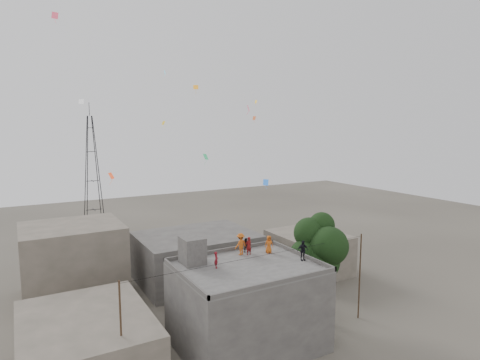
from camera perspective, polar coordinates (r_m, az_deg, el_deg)
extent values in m
plane|color=#423E36|center=(32.53, 0.97, -22.37)|extent=(140.00, 140.00, 0.00)
cube|color=#444240|center=(31.15, 0.98, -17.57)|extent=(10.00, 8.00, 6.00)
cube|color=#4F4D4A|center=(29.99, 0.99, -12.28)|extent=(10.00, 8.00, 0.10)
cube|color=#444240|center=(33.19, -2.50, -9.96)|extent=(10.00, 0.15, 0.30)
cube|color=#444240|center=(26.83, 5.39, -14.28)|extent=(10.00, 0.15, 0.30)
cube|color=#444240|center=(32.58, 8.60, -10.38)|extent=(0.15, 8.00, 0.30)
cube|color=#444240|center=(27.90, -8.00, -13.46)|extent=(0.15, 8.00, 0.30)
cube|color=#444240|center=(30.51, -6.80, -9.91)|extent=(1.60, 1.80, 2.00)
cube|color=#5C5548|center=(30.06, -21.01, -21.19)|extent=(8.00, 10.00, 4.00)
cube|color=#444240|center=(43.84, -6.20, -10.79)|extent=(12.00, 9.00, 5.00)
cube|color=#5C5548|center=(42.48, -22.65, -10.52)|extent=(9.00, 8.00, 7.00)
cube|color=#5C5548|center=(46.65, 9.72, -10.12)|extent=(7.00, 8.00, 4.40)
cylinder|color=black|center=(35.79, 10.94, -16.03)|extent=(0.44, 0.44, 4.00)
cylinder|color=black|center=(35.35, 11.08, -13.54)|extent=(0.64, 0.91, 2.14)
sphere|color=black|center=(34.65, 11.07, -11.17)|extent=(3.60, 3.60, 3.60)
sphere|color=black|center=(35.32, 12.15, -9.48)|extent=(3.00, 3.00, 3.00)
sphere|color=black|center=(34.34, 9.37, -10.60)|extent=(2.80, 2.80, 2.80)
sphere|color=black|center=(33.92, 12.54, -9.14)|extent=(3.20, 3.20, 3.20)
sphere|color=black|center=(34.50, 9.80, -7.41)|extent=(2.60, 2.60, 2.60)
sphere|color=black|center=(34.82, 11.54, -6.29)|extent=(2.20, 2.20, 2.20)
cylinder|color=black|center=(26.44, -16.52, -21.01)|extent=(0.12, 0.12, 7.40)
cylinder|color=black|center=(36.29, 16.66, -12.99)|extent=(0.12, 0.12, 7.40)
cylinder|color=black|center=(28.86, 3.15, -10.68)|extent=(20.00, 0.52, 0.02)
cylinder|color=black|center=(64.57, -20.88, 0.54)|extent=(1.27, 1.27, 18.01)
cylinder|color=black|center=(64.84, -19.40, 0.64)|extent=(1.27, 1.27, 18.01)
cylinder|color=black|center=(66.51, -19.66, 0.79)|extent=(1.27, 1.27, 18.01)
cylinder|color=black|center=(66.24, -21.11, 0.70)|extent=(1.27, 1.27, 18.01)
cube|color=black|center=(66.34, -20.05, -3.97)|extent=(2.36, 0.08, 0.08)
cube|color=black|center=(66.34, -20.05, -3.97)|extent=(0.08, 2.36, 0.08)
cube|color=black|center=(65.64, -20.23, -0.11)|extent=(1.81, 0.08, 0.08)
cube|color=black|center=(65.64, -20.23, -0.11)|extent=(0.08, 1.81, 0.08)
cube|color=black|center=(65.24, -20.40, 3.81)|extent=(1.26, 0.08, 0.08)
cube|color=black|center=(65.24, -20.40, 3.81)|extent=(0.08, 1.26, 0.08)
cube|color=black|center=(65.15, -20.55, 6.97)|extent=(0.82, 0.08, 0.08)
cube|color=black|center=(65.15, -20.55, 6.97)|extent=(0.08, 0.82, 0.08)
cylinder|color=black|center=(65.21, -20.66, 9.43)|extent=(0.08, 0.08, 2.00)
imported|color=maroon|center=(32.32, 1.23, -9.36)|extent=(0.57, 0.41, 1.46)
imported|color=#C85816|center=(32.88, 4.13, -9.11)|extent=(0.78, 0.60, 1.44)
imported|color=black|center=(33.06, 0.79, -9.24)|extent=(0.71, 0.66, 1.17)
imported|color=black|center=(31.39, 8.91, -9.87)|extent=(0.96, 0.54, 1.56)
imported|color=#C25616|center=(32.28, 0.09, -9.10)|extent=(1.27, 0.92, 1.76)
imported|color=maroon|center=(29.55, -3.39, -11.26)|extent=(0.44, 0.52, 1.21)
plane|color=#FF481A|center=(30.27, -17.84, 0.58)|extent=(0.50, 0.54, 0.44)
plane|color=#DB224C|center=(37.75, 1.18, 10.20)|extent=(0.35, 0.53, 0.49)
plane|color=yellow|center=(36.11, -10.84, 7.97)|extent=(0.37, 0.33, 0.31)
plane|color=blue|center=(34.76, 3.68, -0.33)|extent=(0.29, 0.49, 0.52)
plane|color=silver|center=(34.19, -21.65, 10.34)|extent=(0.41, 0.30, 0.37)
plane|color=yellow|center=(42.17, 2.27, 11.08)|extent=(0.07, 0.32, 0.32)
plane|color=#2EAE69|center=(29.38, -4.90, 3.31)|extent=(0.27, 0.50, 0.43)
plane|color=#D76032|center=(39.42, 2.03, 8.79)|extent=(0.40, 0.18, 0.37)
plane|color=orange|center=(29.99, -6.31, 12.99)|extent=(0.40, 0.30, 0.31)
plane|color=#51CEF3|center=(41.48, -10.65, 14.84)|extent=(0.12, 0.37, 0.36)
plane|color=#E54862|center=(28.24, -24.83, 20.48)|extent=(0.41, 0.26, 0.35)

